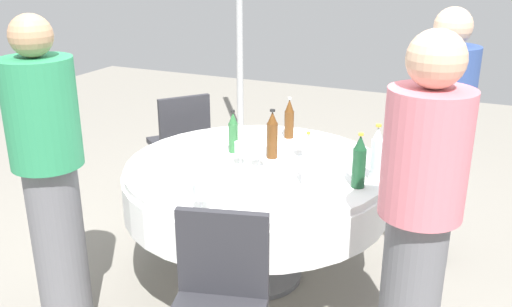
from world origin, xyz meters
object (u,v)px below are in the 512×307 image
at_px(bottle_brown_west, 272,135).
at_px(plate_east, 186,185).
at_px(chair_outer, 218,297).
at_px(plate_inner, 257,185).
at_px(bottle_green_far, 233,133).
at_px(chair_south, 181,138).
at_px(wine_glass_south, 303,142).
at_px(person_front, 440,139).
at_px(wine_glass_far, 201,192).
at_px(bottle_clear_south, 376,154).
at_px(bottle_brown_near, 289,119).
at_px(bottle_dark_green_front, 359,162).
at_px(wine_glass_west, 259,151).
at_px(wine_glass_outer, 240,149).
at_px(dining_table, 256,187).
at_px(person_near, 50,177).
at_px(bottle_clear_north, 308,161).
at_px(person_north, 419,218).

xyz_separation_m(bottle_brown_west, plate_east, (0.58, -0.24, -0.13)).
bearing_deg(chair_outer, plate_inner, -95.02).
height_order(bottle_green_far, plate_east, bottle_green_far).
xyz_separation_m(plate_inner, chair_south, (-1.09, -1.14, -0.23)).
relative_size(wine_glass_south, person_front, 0.09).
bearing_deg(plate_east, wine_glass_far, 44.03).
distance_m(bottle_brown_west, plate_east, 0.64).
bearing_deg(bottle_clear_south, bottle_brown_near, -125.54).
bearing_deg(bottle_dark_green_front, bottle_clear_south, 154.11).
bearing_deg(plate_inner, chair_outer, 10.12).
bearing_deg(chair_south, wine_glass_west, -90.37).
relative_size(bottle_dark_green_front, wine_glass_outer, 2.10).
xyz_separation_m(dining_table, person_near, (0.85, -0.72, 0.26)).
height_order(bottle_green_far, wine_glass_far, bottle_green_far).
xyz_separation_m(wine_glass_south, plate_east, (0.66, -0.40, -0.09)).
bearing_deg(chair_outer, wine_glass_west, -91.59).
height_order(bottle_clear_north, plate_east, bottle_clear_north).
height_order(dining_table, wine_glass_far, wine_glass_far).
xyz_separation_m(bottle_dark_green_front, person_north, (0.48, 0.37, -0.02)).
height_order(bottle_brown_near, person_front, person_front).
height_order(bottle_clear_north, chair_south, bottle_clear_north).
bearing_deg(bottle_green_far, wine_glass_west, 55.85).
height_order(bottle_brown_near, person_near, person_near).
height_order(person_north, chair_south, person_north).
bearing_deg(bottle_brown_near, wine_glass_west, 3.92).
bearing_deg(wine_glass_outer, wine_glass_west, 96.06).
distance_m(bottle_green_far, bottle_clear_south, 0.89).
bearing_deg(wine_glass_south, chair_south, -115.53).
relative_size(bottle_dark_green_front, plate_inner, 1.20).
distance_m(dining_table, bottle_brown_west, 0.32).
xyz_separation_m(bottle_brown_near, wine_glass_far, (1.20, 0.02, -0.02)).
bearing_deg(person_near, bottle_clear_north, -108.36).
relative_size(bottle_clear_south, chair_outer, 0.36).
relative_size(dining_table, plate_inner, 6.28).
height_order(bottle_brown_west, chair_outer, bottle_brown_west).
height_order(wine_glass_far, plate_east, wine_glass_far).
relative_size(bottle_brown_near, chair_south, 0.31).
bearing_deg(chair_outer, wine_glass_south, -102.46).
xyz_separation_m(bottle_brown_near, bottle_clear_south, (0.48, 0.68, 0.02)).
height_order(wine_glass_outer, plate_inner, wine_glass_outer).
height_order(person_near, chair_south, person_near).
bearing_deg(chair_south, plate_inner, -95.32).
relative_size(bottle_dark_green_front, wine_glass_far, 1.98).
distance_m(bottle_green_far, wine_glass_west, 0.30).
bearing_deg(plate_inner, dining_table, -154.58).
relative_size(wine_glass_outer, plate_east, 0.55).
height_order(bottle_brown_west, person_near, person_near).
relative_size(wine_glass_west, wine_glass_outer, 0.97).
bearing_deg(bottle_dark_green_front, person_front, 154.46).
relative_size(wine_glass_west, plate_inner, 0.55).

